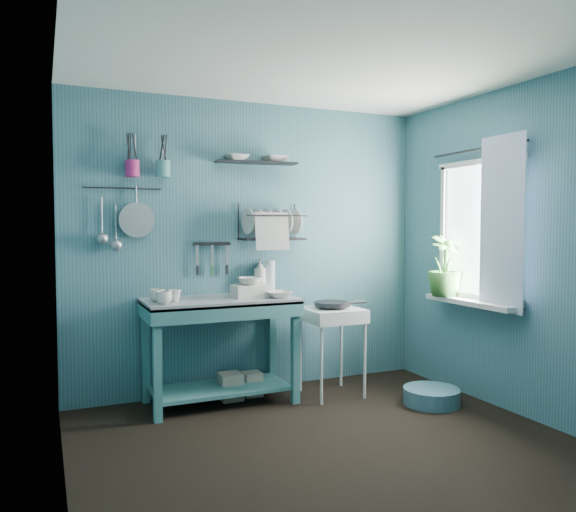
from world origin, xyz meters
name	(u,v)px	position (x,y,z in m)	size (l,w,h in m)	color
floor	(334,449)	(0.00, 0.00, 0.00)	(3.20, 3.20, 0.00)	black
ceiling	(336,53)	(0.00, 0.00, 2.50)	(3.20, 3.20, 0.00)	silver
wall_back	(253,247)	(0.00, 1.50, 1.25)	(3.20, 3.20, 0.00)	#34606C
wall_front	(520,272)	(0.00, -1.50, 1.25)	(3.20, 3.20, 0.00)	#34606C
wall_left	(62,261)	(-1.60, 0.00, 1.25)	(3.00, 3.00, 0.00)	#34606C
wall_right	(524,250)	(1.60, 0.00, 1.25)	(3.00, 3.00, 0.00)	#34606C
work_counter	(220,351)	(-0.39, 1.20, 0.43)	(1.20, 0.60, 0.85)	#367173
mug_left	(164,298)	(-0.87, 1.04, 0.90)	(0.12, 0.12, 0.10)	beige
mug_mid	(174,296)	(-0.77, 1.14, 0.90)	(0.10, 0.10, 0.09)	beige
mug_right	(157,295)	(-0.89, 1.20, 0.90)	(0.12, 0.12, 0.10)	beige
wash_tub	(250,291)	(-0.14, 1.18, 0.90)	(0.28, 0.22, 0.10)	beige
tub_bowl	(250,281)	(-0.14, 1.18, 0.98)	(0.20, 0.20, 0.06)	beige
soap_bottle	(260,276)	(0.03, 1.40, 1.00)	(0.12, 0.12, 0.30)	beige
water_bottle	(270,276)	(0.13, 1.42, 0.99)	(0.09, 0.09, 0.28)	silver
counter_bowl	(279,294)	(0.06, 1.05, 0.88)	(0.22, 0.22, 0.05)	beige
hotplate_stand	(332,352)	(0.54, 1.04, 0.37)	(0.46, 0.46, 0.74)	silver
frying_pan	(332,304)	(0.54, 1.04, 0.78)	(0.30, 0.30, 0.04)	black
knife_strip	(212,244)	(-0.38, 1.47, 1.28)	(0.32, 0.02, 0.03)	black
dish_rack	(272,222)	(0.13, 1.37, 1.47)	(0.55, 0.24, 0.32)	black
upper_shelf	(256,163)	(0.00, 1.40, 1.97)	(0.70, 0.18, 0.01)	black
shelf_bowl_left	(237,154)	(-0.18, 1.40, 2.04)	(0.21, 0.21, 0.05)	beige
shelf_bowl_right	(275,159)	(0.16, 1.40, 2.01)	(0.22, 0.22, 0.06)	beige
utensil_cup_magenta	(132,168)	(-1.03, 1.42, 1.88)	(0.11, 0.11, 0.13)	#A91F66
utensil_cup_teal	(163,169)	(-0.79, 1.42, 1.89)	(0.11, 0.11, 0.13)	teal
colander	(137,220)	(-1.00, 1.45, 1.48)	(0.28, 0.28, 0.03)	#9FA1A7
ladle_outer	(102,217)	(-1.26, 1.46, 1.50)	(0.01, 0.01, 0.30)	#9FA1A7
ladle_inner	(116,223)	(-1.16, 1.46, 1.45)	(0.01, 0.01, 0.30)	#9FA1A7
hook_rail	(123,188)	(-1.10, 1.47, 1.73)	(0.01, 0.01, 0.60)	black
window_glass	(480,230)	(1.59, 0.45, 1.40)	(1.10, 1.10, 0.00)	white
windowsill	(470,302)	(1.50, 0.45, 0.81)	(0.16, 0.95, 0.04)	silver
curtain	(501,224)	(1.52, 0.15, 1.45)	(1.35, 1.35, 0.00)	white
curtain_rod	(477,149)	(1.54, 0.45, 2.05)	(0.02, 0.02, 1.05)	black
potted_plant	(445,266)	(1.47, 0.74, 1.09)	(0.29, 0.29, 0.52)	#37702D
storage_tin_large	(231,386)	(-0.29, 1.25, 0.11)	(0.18, 0.18, 0.22)	gray
storage_tin_small	(252,384)	(-0.09, 1.28, 0.10)	(0.15, 0.15, 0.20)	gray
floor_basin	(431,396)	(1.15, 0.49, 0.07)	(0.45, 0.45, 0.13)	#416F80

